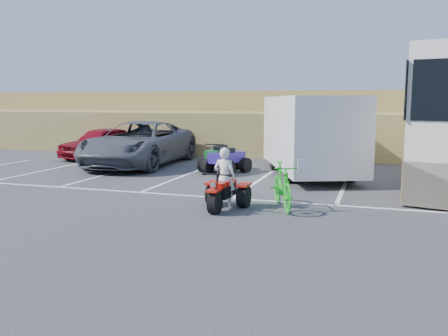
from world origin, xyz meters
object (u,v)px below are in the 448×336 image
(grey_pickup, at_px, (140,143))
(quad_atv_blue, at_px, (227,173))
(red_car, at_px, (102,142))
(red_trike_atv, at_px, (222,209))
(cargo_trailer, at_px, (310,133))
(rider, at_px, (225,178))
(green_dirt_bike, at_px, (282,186))
(quad_atv_green, at_px, (221,170))

(grey_pickup, distance_m, quad_atv_blue, 4.16)
(red_car, bearing_deg, red_trike_atv, -29.91)
(cargo_trailer, bearing_deg, rider, -123.74)
(rider, height_order, red_car, rider)
(grey_pickup, distance_m, red_car, 3.24)
(rider, xyz_separation_m, green_dirt_bike, (1.32, 0.39, -0.18))
(red_trike_atv, distance_m, quad_atv_green, 6.39)
(quad_atv_blue, bearing_deg, grey_pickup, -174.16)
(green_dirt_bike, bearing_deg, grey_pickup, 116.52)
(rider, height_order, quad_atv_blue, rider)
(red_trike_atv, xyz_separation_m, cargo_trailer, (1.24, 5.86, 1.47))
(red_car, bearing_deg, rider, -29.35)
(red_car, bearing_deg, grey_pickup, -16.41)
(red_trike_atv, xyz_separation_m, rider, (0.01, 0.15, 0.73))
(green_dirt_bike, height_order, cargo_trailer, cargo_trailer)
(rider, height_order, green_dirt_bike, rider)
(red_trike_atv, distance_m, red_car, 11.67)
(rider, relative_size, grey_pickup, 0.23)
(red_car, height_order, quad_atv_green, red_car)
(green_dirt_bike, xyz_separation_m, cargo_trailer, (-0.09, 5.32, 0.91))
(green_dirt_bike, height_order, quad_atv_green, green_dirt_bike)
(cargo_trailer, bearing_deg, quad_atv_green, 155.15)
(grey_pickup, distance_m, quad_atv_green, 3.67)
(red_trike_atv, xyz_separation_m, quad_atv_green, (-2.06, 6.05, 0.00))
(quad_atv_blue, bearing_deg, green_dirt_bike, -40.00)
(red_trike_atv, height_order, rider, rider)
(red_trike_atv, distance_m, rider, 0.75)
(rider, xyz_separation_m, quad_atv_blue, (-1.65, 5.35, -0.73))
(grey_pickup, bearing_deg, red_trike_atv, -51.41)
(red_car, xyz_separation_m, quad_atv_blue, (6.75, -2.57, -0.70))
(red_trike_atv, distance_m, cargo_trailer, 6.17)
(grey_pickup, relative_size, quad_atv_blue, 4.10)
(red_trike_atv, relative_size, cargo_trailer, 0.23)
(grey_pickup, bearing_deg, cargo_trailer, -7.24)
(cargo_trailer, distance_m, quad_atv_blue, 3.25)
(rider, xyz_separation_m, red_car, (-8.41, 7.93, -0.03))
(quad_atv_blue, bearing_deg, red_trike_atv, -54.26)
(rider, distance_m, green_dirt_bike, 1.39)
(red_trike_atv, height_order, red_car, red_car)
(quad_atv_blue, bearing_deg, red_car, 178.27)
(red_trike_atv, xyz_separation_m, quad_atv_blue, (-1.64, 5.50, 0.00))
(grey_pickup, xyz_separation_m, quad_atv_green, (3.54, -0.39, -0.87))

